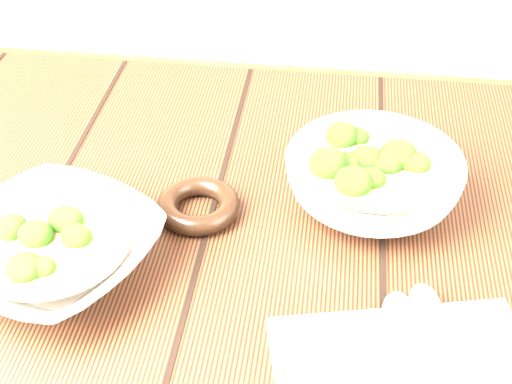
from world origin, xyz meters
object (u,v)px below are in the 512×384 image
(soup_bowl_front, at_px, (52,249))
(trivet, at_px, (198,205))
(soup_bowl_back, at_px, (373,179))
(table, at_px, (224,317))

(soup_bowl_front, relative_size, trivet, 2.89)
(soup_bowl_back, distance_m, trivet, 0.21)
(soup_bowl_front, bearing_deg, table, 18.30)
(soup_bowl_front, bearing_deg, soup_bowl_back, 24.78)
(table, xyz_separation_m, soup_bowl_back, (0.17, 0.10, 0.16))
(soup_bowl_back, xyz_separation_m, trivet, (-0.20, -0.05, -0.02))
(table, height_order, soup_bowl_front, soup_bowl_front)
(soup_bowl_back, bearing_deg, soup_bowl_front, -155.22)
(soup_bowl_front, distance_m, trivet, 0.17)
(table, relative_size, trivet, 12.38)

